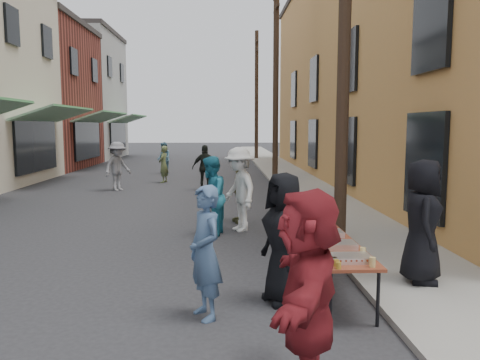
{
  "coord_description": "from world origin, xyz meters",
  "views": [
    {
      "loc": [
        1.86,
        -6.48,
        2.43
      ],
      "look_at": [
        2.22,
        3.15,
        1.3
      ],
      "focal_mm": 35.0,
      "sensor_mm": 36.0,
      "label": 1
    }
  ],
  "objects": [
    {
      "name": "ground",
      "position": [
        0.0,
        0.0,
        0.0
      ],
      "size": [
        120.0,
        120.0,
        0.0
      ],
      "primitive_type": "plane",
      "color": "#28282B",
      "rests_on": "ground"
    },
    {
      "name": "sidewalk",
      "position": [
        5.0,
        15.0,
        0.05
      ],
      "size": [
        2.2,
        60.0,
        0.1
      ],
      "primitive_type": "cube",
      "color": "gray",
      "rests_on": "ground"
    },
    {
      "name": "building_ochre",
      "position": [
        11.1,
        14.0,
        5.0
      ],
      "size": [
        10.0,
        28.0,
        10.0
      ],
      "primitive_type": "cube",
      "color": "#C78D47",
      "rests_on": "ground"
    },
    {
      "name": "utility_pole_near",
      "position": [
        4.3,
        3.0,
        4.5
      ],
      "size": [
        0.26,
        0.26,
        9.0
      ],
      "primitive_type": "cylinder",
      "color": "#2D2116",
      "rests_on": "ground"
    },
    {
      "name": "utility_pole_mid",
      "position": [
        4.3,
        15.0,
        4.5
      ],
      "size": [
        0.26,
        0.26,
        9.0
      ],
      "primitive_type": "cylinder",
      "color": "#2D2116",
      "rests_on": "ground"
    },
    {
      "name": "utility_pole_far",
      "position": [
        4.3,
        27.0,
        4.5
      ],
      "size": [
        0.26,
        0.26,
        9.0
      ],
      "primitive_type": "cylinder",
      "color": "#2D2116",
      "rests_on": "ground"
    },
    {
      "name": "serving_table",
      "position": [
        3.44,
        0.76,
        0.71
      ],
      "size": [
        0.7,
        4.0,
        0.75
      ],
      "color": "brown",
      "rests_on": "ground"
    },
    {
      "name": "catering_tray_sausage",
      "position": [
        3.44,
        -0.89,
        0.79
      ],
      "size": [
        0.5,
        0.33,
        0.08
      ],
      "primitive_type": "cube",
      "color": "maroon",
      "rests_on": "serving_table"
    },
    {
      "name": "catering_tray_foil_b",
      "position": [
        3.44,
        -0.24,
        0.79
      ],
      "size": [
        0.5,
        0.33,
        0.08
      ],
      "primitive_type": "cube",
      "color": "#B2B2B7",
      "rests_on": "serving_table"
    },
    {
      "name": "catering_tray_buns",
      "position": [
        3.44,
        0.46,
        0.79
      ],
      "size": [
        0.5,
        0.33,
        0.08
      ],
      "primitive_type": "cube",
      "color": "tan",
      "rests_on": "serving_table"
    },
    {
      "name": "catering_tray_foil_d",
      "position": [
        3.44,
        1.16,
        0.79
      ],
      "size": [
        0.5,
        0.33,
        0.08
      ],
      "primitive_type": "cube",
      "color": "#B2B2B7",
      "rests_on": "serving_table"
    },
    {
      "name": "catering_tray_buns_end",
      "position": [
        3.44,
        1.86,
        0.79
      ],
      "size": [
        0.5,
        0.33,
        0.08
      ],
      "primitive_type": "cube",
      "color": "tan",
      "rests_on": "serving_table"
    },
    {
      "name": "condiment_jar_a",
      "position": [
        3.22,
        -1.19,
        0.79
      ],
      "size": [
        0.07,
        0.07,
        0.08
      ],
      "primitive_type": "cylinder",
      "color": "#A57F26",
      "rests_on": "serving_table"
    },
    {
      "name": "condiment_jar_b",
      "position": [
        3.22,
        -1.09,
        0.79
      ],
      "size": [
        0.07,
        0.07,
        0.08
      ],
      "primitive_type": "cylinder",
      "color": "#A57F26",
      "rests_on": "serving_table"
    },
    {
      "name": "condiment_jar_c",
      "position": [
        3.22,
        -0.99,
        0.79
      ],
      "size": [
        0.07,
        0.07,
        0.08
      ],
      "primitive_type": "cylinder",
      "color": "#A57F26",
      "rests_on": "serving_table"
    },
    {
      "name": "cup_stack",
      "position": [
        3.64,
        -1.14,
        0.81
      ],
      "size": [
        0.08,
        0.08,
        0.12
      ],
      "primitive_type": "cylinder",
      "color": "tan",
      "rests_on": "serving_table"
    },
    {
      "name": "guest_front_a",
      "position": [
        2.69,
        -0.27,
        0.9
      ],
      "size": [
        0.83,
        1.02,
        1.8
      ],
      "primitive_type": "imported",
      "rotation": [
        0.0,
        0.0,
        -1.24
      ],
      "color": "black",
      "rests_on": "ground"
    },
    {
      "name": "guest_front_b",
      "position": [
        1.64,
        -0.76,
        0.85
      ],
      "size": [
        0.64,
        0.73,
        1.7
      ],
      "primitive_type": "imported",
      "rotation": [
        0.0,
        0.0,
        -1.11
      ],
      "color": "#456085",
      "rests_on": "ground"
    },
    {
      "name": "guest_front_c",
      "position": [
        1.6,
        3.67,
        0.88
      ],
      "size": [
        0.81,
        0.96,
        1.76
      ],
      "primitive_type": "imported",
      "rotation": [
        0.0,
        0.0,
        -1.75
      ],
      "color": "teal",
      "rests_on": "ground"
    },
    {
      "name": "guest_front_d",
      "position": [
        2.25,
        4.15,
        0.97
      ],
      "size": [
        1.14,
        1.43,
        1.93
      ],
      "primitive_type": "imported",
      "rotation": [
        0.0,
        0.0,
        -1.18
      ],
      "color": "white",
      "rests_on": "ground"
    },
    {
      "name": "guest_front_e",
      "position": [
        2.32,
        5.11,
        0.82
      ],
      "size": [
        0.64,
        1.03,
        1.63
      ],
      "primitive_type": "imported",
      "rotation": [
        0.0,
        0.0,
        -1.3
      ],
      "color": "#505330",
      "rests_on": "ground"
    },
    {
      "name": "guest_queue_back",
      "position": [
        2.6,
        -2.56,
        0.95
      ],
      "size": [
        0.85,
        1.83,
        1.9
      ],
      "primitive_type": "imported",
      "rotation": [
        0.0,
        0.0,
        -1.74
      ],
      "color": "maroon",
      "rests_on": "ground"
    },
    {
      "name": "server",
      "position": [
        4.81,
        0.21,
        1.02
      ],
      "size": [
        0.82,
        1.03,
        1.84
      ],
      "primitive_type": "imported",
      "rotation": [
        0.0,
        0.0,
        1.27
      ],
      "color": "black",
      "rests_on": "sidewalk"
    },
    {
      "name": "passerby_left",
      "position": [
        -2.04,
        11.02,
        0.91
      ],
      "size": [
        1.23,
        1.36,
        1.82
      ],
      "primitive_type": "imported",
      "rotation": [
        0.0,
        0.0,
        0.97
      ],
      "color": "gray",
      "rests_on": "ground"
    },
    {
      "name": "passerby_mid",
      "position": [
        1.22,
        11.05,
        0.85
      ],
      "size": [
        1.01,
        0.45,
        1.7
      ],
      "primitive_type": "imported",
      "rotation": [
        0.0,
        0.0,
        3.11
      ],
      "color": "black",
      "rests_on": "ground"
    },
    {
      "name": "passerby_right",
      "position": [
        -0.64,
        13.42,
        0.79
      ],
      "size": [
        0.51,
        0.65,
        1.57
      ],
      "primitive_type": "imported",
      "rotation": [
        0.0,
        0.0,
        4.46
      ],
      "color": "#59673C",
      "rests_on": "ground"
    },
    {
      "name": "passerby_far",
      "position": [
        -1.07,
        17.05,
        0.8
      ],
      "size": [
        0.87,
        0.96,
        1.6
      ],
      "primitive_type": "imported",
      "rotation": [
        0.0,
        0.0,
        5.14
      ],
      "color": "teal",
      "rests_on": "ground"
    }
  ]
}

